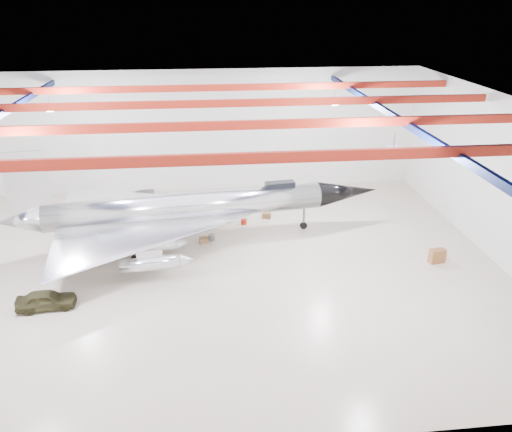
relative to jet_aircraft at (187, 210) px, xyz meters
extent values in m
plane|color=#BBAA94|center=(1.03, -4.09, -2.50)|extent=(40.00, 40.00, 0.00)
plane|color=silver|center=(1.03, 10.91, 3.00)|extent=(40.00, 0.00, 40.00)
plane|color=silver|center=(21.03, -4.09, 3.00)|extent=(0.00, 30.00, 30.00)
plane|color=#0A0F38|center=(1.03, -4.09, 8.50)|extent=(40.00, 40.00, 0.00)
cube|color=maroon|center=(1.03, -13.09, 7.90)|extent=(39.50, 0.25, 0.50)
cube|color=maroon|center=(1.03, -7.09, 7.90)|extent=(39.50, 0.25, 0.50)
cube|color=maroon|center=(1.03, -1.09, 7.90)|extent=(39.50, 0.25, 0.50)
cube|color=maroon|center=(1.03, 4.91, 7.90)|extent=(39.50, 0.25, 0.50)
cube|color=#0C1948|center=(13.03, -4.09, 7.60)|extent=(0.25, 29.50, 0.40)
cube|color=silver|center=(11.03, -10.09, 7.20)|extent=(0.55, 0.55, 0.25)
cube|color=silver|center=(-8.97, 1.91, 7.20)|extent=(0.55, 0.55, 0.25)
cube|color=silver|center=(11.03, 1.91, 7.20)|extent=(0.55, 0.55, 0.25)
cylinder|color=silver|center=(0.05, 0.01, 0.29)|extent=(20.01, 4.43, 1.99)
cone|color=black|center=(12.41, 1.54, 0.29)|extent=(5.19, 2.59, 1.99)
cone|color=silver|center=(-11.31, -1.40, 0.29)|extent=(3.21, 2.34, 1.99)
cube|color=silver|center=(-10.32, -1.28, 2.88)|extent=(2.78, 0.46, 4.48)
cube|color=black|center=(6.97, 0.86, 1.34)|extent=(2.27, 1.06, 0.50)
cylinder|color=silver|center=(-2.24, -5.80, -1.10)|extent=(3.87, 1.36, 0.90)
cylinder|color=silver|center=(-2.54, -3.33, -1.10)|extent=(3.87, 1.36, 0.90)
cylinder|color=silver|center=(-3.28, 2.60, -1.10)|extent=(3.87, 1.36, 0.90)
cylinder|color=silver|center=(-3.58, 5.08, -1.10)|extent=(3.87, 1.36, 0.90)
cylinder|color=#59595B|center=(8.95, 1.11, -1.60)|extent=(0.18, 0.18, 1.79)
cylinder|color=black|center=(8.95, 1.11, -2.22)|extent=(0.58, 0.29, 0.56)
cylinder|color=#59595B|center=(-3.59, -2.95, -1.60)|extent=(0.18, 0.18, 1.79)
cylinder|color=black|center=(-3.59, -2.95, -2.22)|extent=(0.58, 0.29, 0.56)
cylinder|color=#59595B|center=(-4.21, 1.99, -1.60)|extent=(0.18, 0.18, 1.79)
cylinder|color=black|center=(-4.21, 1.99, -2.22)|extent=(0.58, 0.29, 0.56)
imported|color=#312E18|center=(-8.11, -8.00, -1.93)|extent=(3.49, 1.69, 1.15)
cube|color=brown|center=(17.02, -5.15, -2.01)|extent=(1.15, 0.70, 0.99)
cube|color=olive|center=(-1.50, -1.11, -2.32)|extent=(0.61, 0.54, 0.36)
cube|color=#AB2211|center=(0.23, 3.04, -2.32)|extent=(0.54, 0.45, 0.35)
cylinder|color=#59595B|center=(1.70, -0.12, -2.28)|extent=(0.54, 0.54, 0.45)
cube|color=olive|center=(6.33, 3.46, -2.26)|extent=(0.80, 0.71, 0.47)
cube|color=#59595B|center=(-7.08, 3.37, -2.38)|extent=(0.36, 0.30, 0.23)
cylinder|color=#AB2211|center=(4.36, 2.48, -2.28)|extent=(0.52, 0.52, 0.43)
cube|color=olive|center=(1.12, -0.52, -2.28)|extent=(0.67, 0.56, 0.43)
cylinder|color=#59595B|center=(3.24, 3.04, -2.34)|extent=(0.46, 0.46, 0.32)
camera|label=1|loc=(1.48, -33.75, 14.40)|focal=35.00mm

